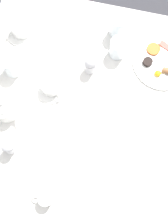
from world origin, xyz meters
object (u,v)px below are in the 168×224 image
(teapot_near, at_px, (4,107))
(napkin_folded, at_px, (113,171))
(breakfast_plate, at_px, (163,62))
(teacup_with_saucer_right, at_px, (51,86))
(teacup_with_saucer_left, at_px, (20,29))
(fork_by_plate, at_px, (61,20))
(wine_glass_spare, at_px, (118,48))
(creamer_jug, at_px, (46,199))
(pepper_grinder, at_px, (8,147))
(salt_grinder, at_px, (90,65))
(knife_by_plate, at_px, (143,118))
(water_glass_tall, at_px, (11,65))
(water_glass_short, at_px, (119,26))

(teapot_near, distance_m, napkin_folded, 0.52)
(breakfast_plate, relative_size, teacup_with_saucer_right, 1.81)
(teacup_with_saucer_left, bearing_deg, teacup_with_saucer_right, 130.52)
(fork_by_plate, bearing_deg, wine_glass_spare, 160.13)
(teacup_with_saucer_left, relative_size, wine_glass_spare, 1.51)
(teacup_with_saucer_right, xyz_separation_m, creamer_jug, (-0.10, 0.46, 0.00))
(napkin_folded, bearing_deg, pepper_grinder, 0.56)
(wine_glass_spare, bearing_deg, napkin_folded, 99.11)
(pepper_grinder, relative_size, salt_grinder, 1.00)
(teacup_with_saucer_right, relative_size, knife_by_plate, 0.70)
(water_glass_tall, distance_m, creamer_jug, 0.58)
(water_glass_tall, xyz_separation_m, wine_glass_spare, (-0.43, -0.18, -0.00))
(teacup_with_saucer_right, relative_size, salt_grinder, 1.43)
(wine_glass_spare, xyz_separation_m, napkin_folded, (-0.08, 0.52, -0.05))
(wine_glass_spare, bearing_deg, teapot_near, 41.75)
(water_glass_short, height_order, napkin_folded, water_glass_short)
(creamer_jug, xyz_separation_m, salt_grinder, (-0.05, -0.58, 0.02))
(teacup_with_saucer_right, xyz_separation_m, napkin_folded, (-0.33, 0.29, -0.03))
(teacup_with_saucer_left, distance_m, wine_glass_spare, 0.45)
(teacup_with_saucer_right, distance_m, salt_grinder, 0.19)
(creamer_jug, relative_size, salt_grinder, 0.79)
(teapot_near, height_order, water_glass_short, water_glass_short)
(fork_by_plate, bearing_deg, teacup_with_saucer_left, 30.88)
(teacup_with_saucer_left, height_order, wine_glass_spare, wine_glass_spare)
(creamer_jug, bearing_deg, teapot_near, -50.89)
(teacup_with_saucer_left, relative_size, creamer_jug, 1.81)
(teacup_with_saucer_right, bearing_deg, teapot_near, 40.27)
(teapot_near, xyz_separation_m, water_glass_tall, (0.02, -0.18, 0.01))
(salt_grinder, bearing_deg, teacup_with_saucer_right, 40.00)
(teacup_with_saucer_left, height_order, fork_by_plate, teacup_with_saucer_left)
(napkin_folded, bearing_deg, breakfast_plate, -103.54)
(teacup_with_saucer_right, relative_size, water_glass_short, 1.28)
(pepper_grinder, bearing_deg, water_glass_tall, -75.71)
(water_glass_tall, bearing_deg, knife_by_plate, 171.17)
(creamer_jug, bearing_deg, water_glass_tall, -60.85)
(teapot_near, distance_m, knife_by_plate, 0.58)
(wine_glass_spare, relative_size, knife_by_plate, 0.47)
(creamer_jug, height_order, napkin_folded, creamer_jug)
(napkin_folded, bearing_deg, water_glass_tall, -33.08)
(breakfast_plate, bearing_deg, water_glass_short, -25.33)
(water_glass_short, relative_size, salt_grinder, 1.11)
(teapot_near, xyz_separation_m, fork_by_plate, (-0.12, -0.47, -0.04))
(knife_by_plate, bearing_deg, water_glass_short, -64.12)
(water_glass_short, bearing_deg, breakfast_plate, 154.67)
(teapot_near, distance_m, water_glass_tall, 0.19)
(water_glass_short, distance_m, napkin_folded, 0.63)
(teapot_near, relative_size, pepper_grinder, 1.67)
(fork_by_plate, bearing_deg, water_glass_tall, 62.87)
(water_glass_tall, bearing_deg, pepper_grinder, 104.29)
(pepper_grinder, relative_size, knife_by_plate, 0.49)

